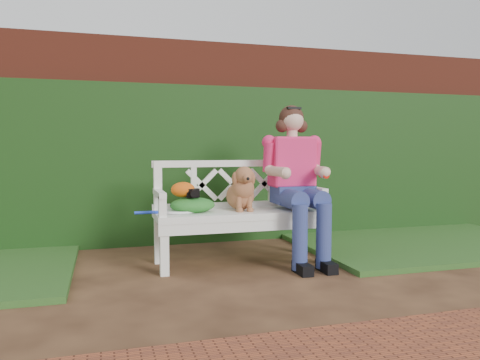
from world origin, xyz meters
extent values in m
plane|color=#321F13|center=(0.00, 0.00, 0.00)|extent=(60.00, 60.00, 0.00)
cube|color=maroon|center=(0.00, 1.90, 1.10)|extent=(10.00, 0.30, 2.20)
cube|color=#163D0F|center=(0.00, 1.68, 0.85)|extent=(10.00, 0.18, 1.70)
cube|color=#173713|center=(2.40, 0.90, 0.03)|extent=(2.60, 2.00, 0.05)
cube|color=black|center=(-0.12, 0.59, 0.65)|extent=(0.11, 0.09, 0.07)
ellipsoid|color=#D6530D|center=(-0.19, 0.62, 0.68)|extent=(0.22, 0.16, 0.13)
camera|label=1|loc=(-0.85, -3.34, 1.04)|focal=35.00mm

